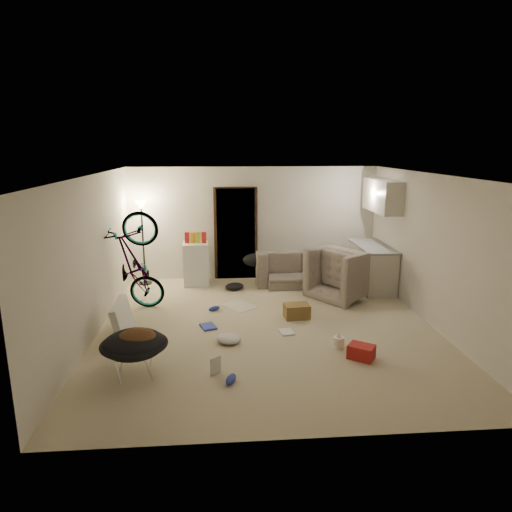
{
  "coord_description": "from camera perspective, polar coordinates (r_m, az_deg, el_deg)",
  "views": [
    {
      "loc": [
        -0.75,
        -7.07,
        2.94
      ],
      "look_at": [
        -0.14,
        0.6,
        1.08
      ],
      "focal_mm": 32.0,
      "sensor_mm": 36.0,
      "label": 1
    }
  ],
  "objects": [
    {
      "name": "ceiling",
      "position": [
        7.12,
        1.5,
        10.15
      ],
      "size": [
        5.5,
        6.0,
        0.02
      ],
      "primitive_type": "cube",
      "color": "white",
      "rests_on": "wall_back"
    },
    {
      "name": "wall_front",
      "position": [
        4.46,
        5.52,
        -8.7
      ],
      "size": [
        5.5,
        0.02,
        2.5
      ],
      "primitive_type": "cube",
      "color": "silver",
      "rests_on": "floor"
    },
    {
      "name": "bicycle",
      "position": [
        8.6,
        -14.79,
        -3.39
      ],
      "size": [
        1.95,
        0.99,
        1.08
      ],
      "primitive_type": "imported",
      "rotation": [
        0.0,
        -0.17,
        1.47
      ],
      "color": "black",
      "rests_on": "floor"
    },
    {
      "name": "kitchen_counter",
      "position": [
        9.93,
        14.26,
        -1.39
      ],
      "size": [
        0.6,
        1.5,
        0.88
      ],
      "primitive_type": "cube",
      "color": "beige",
      "rests_on": "floor"
    },
    {
      "name": "sofa_drape",
      "position": [
        9.85,
        -0.02,
        -0.49
      ],
      "size": [
        0.61,
        0.52,
        0.28
      ],
      "primitive_type": "ellipsoid",
      "rotation": [
        0.0,
        0.0,
        0.12
      ],
      "color": "black",
      "rests_on": "sofa"
    },
    {
      "name": "tv_box",
      "position": [
        7.5,
        -16.34,
        -7.63
      ],
      "size": [
        0.23,
        0.89,
        0.59
      ],
      "primitive_type": "cube",
      "rotation": [
        0.0,
        -0.21,
        0.01
      ],
      "color": "silver",
      "rests_on": "floor"
    },
    {
      "name": "counter_top",
      "position": [
        9.83,
        14.41,
        1.2
      ],
      "size": [
        0.64,
        1.54,
        0.04
      ],
      "primitive_type": "cube",
      "color": "gray",
      "rests_on": "kitchen_counter"
    },
    {
      "name": "floor_lamp",
      "position": [
        9.99,
        -14.05,
        3.8
      ],
      "size": [
        0.28,
        0.28,
        1.81
      ],
      "color": "black",
      "rests_on": "floor"
    },
    {
      "name": "wall_back",
      "position": [
        10.25,
        -0.32,
        4.12
      ],
      "size": [
        5.5,
        0.02,
        2.5
      ],
      "primitive_type": "cube",
      "color": "silver",
      "rests_on": "floor"
    },
    {
      "name": "saucer_chair",
      "position": [
        6.23,
        -14.95,
        -11.3
      ],
      "size": [
        0.87,
        0.87,
        0.62
      ],
      "color": "silver",
      "rests_on": "floor"
    },
    {
      "name": "mini_fridge",
      "position": [
        9.95,
        -7.52,
        -0.95
      ],
      "size": [
        0.57,
        0.57,
        0.92
      ],
      "primitive_type": "cube",
      "rotation": [
        0.0,
        0.0,
        0.06
      ],
      "color": "white",
      "rests_on": "floor"
    },
    {
      "name": "door_trim",
      "position": [
        10.2,
        -2.54,
        2.75
      ],
      "size": [
        0.97,
        0.04,
        2.1
      ],
      "primitive_type": "cube",
      "color": "#332012",
      "rests_on": "floor"
    },
    {
      "name": "hoodie",
      "position": [
        6.11,
        -14.64,
        -9.79
      ],
      "size": [
        0.5,
        0.42,
        0.22
      ],
      "primitive_type": "ellipsoid",
      "rotation": [
        0.0,
        0.0,
        0.05
      ],
      "color": "#55341D",
      "rests_on": "saucer_chair"
    },
    {
      "name": "sofa",
      "position": [
        10.03,
        5.4,
        -1.82
      ],
      "size": [
        1.94,
        0.79,
        0.56
      ],
      "primitive_type": "imported",
      "rotation": [
        0.0,
        0.0,
        3.16
      ],
      "color": "#343B35",
      "rests_on": "floor"
    },
    {
      "name": "wall_left",
      "position": [
        7.54,
        -19.9,
        -0.16
      ],
      "size": [
        0.02,
        6.0,
        2.5
      ],
      "primitive_type": "cube",
      "color": "silver",
      "rests_on": "floor"
    },
    {
      "name": "shoe_0",
      "position": [
        8.43,
        -5.26,
        -6.54
      ],
      "size": [
        0.25,
        0.22,
        0.09
      ],
      "primitive_type": "ellipsoid",
      "rotation": [
        0.0,
        0.0,
        0.62
      ],
      "color": "#2E3DA8",
      "rests_on": "floor"
    },
    {
      "name": "drink_case_a",
      "position": [
        8.07,
        5.12,
        -6.87
      ],
      "size": [
        0.46,
        0.34,
        0.25
      ],
      "primitive_type": "cube",
      "rotation": [
        0.0,
        0.0,
        0.09
      ],
      "color": "brown",
      "rests_on": "floor"
    },
    {
      "name": "floor",
      "position": [
        7.7,
        1.38,
        -8.92
      ],
      "size": [
        5.5,
        6.0,
        0.02
      ],
      "primitive_type": "cube",
      "color": "beige",
      "rests_on": "ground"
    },
    {
      "name": "juicer",
      "position": [
        7.03,
        10.3,
        -10.45
      ],
      "size": [
        0.17,
        0.17,
        0.24
      ],
      "color": "silver",
      "rests_on": "floor"
    },
    {
      "name": "armchair",
      "position": [
        9.33,
        11.37,
        -2.7
      ],
      "size": [
        1.44,
        1.47,
        0.72
      ],
      "primitive_type": "imported",
      "rotation": [
        0.0,
        0.0,
        2.19
      ],
      "color": "#343B35",
      "rests_on": "floor"
    },
    {
      "name": "shoe_2",
      "position": [
        6.01,
        -3.16,
        -15.13
      ],
      "size": [
        0.19,
        0.29,
        0.1
      ],
      "primitive_type": "ellipsoid",
      "rotation": [
        0.0,
        0.0,
        1.24
      ],
      "color": "#2E3DA8",
      "rests_on": "floor"
    },
    {
      "name": "clothes_lump_c",
      "position": [
        7.11,
        -3.44,
        -10.29
      ],
      "size": [
        0.51,
        0.49,
        0.12
      ],
      "primitive_type": "ellipsoid",
      "rotation": [
        0.0,
        0.0,
        -0.57
      ],
      "color": "silver",
      "rests_on": "floor"
    },
    {
      "name": "drink_case_b",
      "position": [
        6.76,
        13.02,
        -11.59
      ],
      "size": [
        0.43,
        0.41,
        0.2
      ],
      "primitive_type": "cube",
      "rotation": [
        0.0,
        0.0,
        -0.62
      ],
      "color": "#A81D19",
      "rests_on": "floor"
    },
    {
      "name": "snack_box_0",
      "position": [
        9.84,
        -8.61,
        2.09
      ],
      "size": [
        0.11,
        0.08,
        0.3
      ],
      "primitive_type": "cube",
      "rotation": [
        0.0,
        0.0,
        0.13
      ],
      "color": "#A81D19",
      "rests_on": "mini_fridge"
    },
    {
      "name": "clothes_lump_b",
      "position": [
        9.62,
        -2.71,
        -3.8
      ],
      "size": [
        0.54,
        0.53,
        0.12
      ],
      "primitive_type": "ellipsoid",
      "rotation": [
        0.0,
        0.0,
        0.68
      ],
      "color": "black",
      "rests_on": "floor"
    },
    {
      "name": "kitchen_uppers",
      "position": [
        9.71,
        15.51,
        7.27
      ],
      "size": [
        0.38,
        1.4,
        0.65
      ],
      "primitive_type": "cube",
      "color": "beige",
      "rests_on": "wall_right"
    },
    {
      "name": "shoe_1",
      "position": [
        10.01,
        2.61,
        -3.2
      ],
      "size": [
        0.23,
        0.26,
        0.09
      ],
      "primitive_type": "ellipsoid",
      "rotation": [
        0.0,
        0.0,
        -0.93
      ],
      "color": "slate",
      "rests_on": "floor"
    },
    {
      "name": "snack_box_3",
      "position": [
        9.82,
        -6.51,
        2.13
      ],
      "size": [
        0.11,
        0.08,
        0.3
      ],
      "primitive_type": "cube",
      "rotation": [
        0.0,
        0.0,
        -0.15
      ],
      "color": "#A81D19",
      "rests_on": "mini_fridge"
    },
    {
      "name": "snack_box_1",
      "position": [
        9.83,
        -7.91,
        2.1
      ],
      "size": [
        0.11,
        0.09,
        0.3
      ],
      "primitive_type": "cube",
      "rotation": [
        0.0,
        0.0,
        -0.25
      ],
      "color": "orange",
      "rests_on": "mini_fridge"
    },
    {
      "name": "book_asset",
      "position": [
        6.2,
        -5.73,
        -14.69
      ],
      "size": [
        0.3,
        0.31,
        0.02
      ],
      "primitive_type": "imported",
      "rotation": [
        0.0,
        0.0,
        0.67
      ],
      "color": "#A81D19",
      "rests_on": "floor"
    },
    {
      "name": "snack_box_2",
      "position": [
        9.83,
        -7.21,
        2.12
      ],
      "size": [
        0.11,
        0.08,
        0.3
      ],
      "primitive_type": "cube",
      "rotation": [
        0.0,
        0.0,
        0.12
      ],
      "color": "gold",
      "rests_on": "mini_fridge"
    },
    {
      "name": "doorway",
      "position": [
        10.23,
        -2.54,
        2.78
      ],
      "size": [
        0.85,
        0.1,
        2.04
      ],
      "primitive_type": "cube",
      "color": "black",
      "rests_on": "floor"
    },
    {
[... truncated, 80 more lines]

